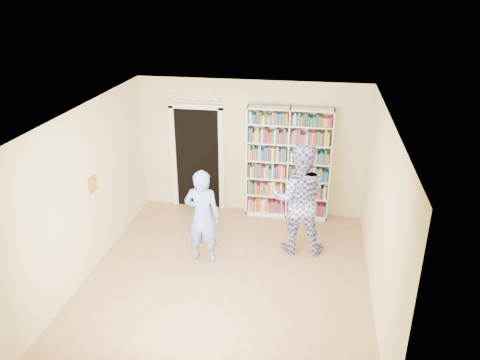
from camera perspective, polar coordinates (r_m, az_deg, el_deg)
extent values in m
plane|color=#946947|center=(7.70, -1.56, -11.86)|extent=(5.00, 5.00, 0.00)
plane|color=white|center=(6.53, -1.82, 7.87)|extent=(5.00, 5.00, 0.00)
plane|color=#F5E7A9|center=(9.28, 1.36, 3.93)|extent=(4.50, 0.00, 4.50)
plane|color=#F5E7A9|center=(7.74, -18.23, -1.42)|extent=(0.00, 5.00, 5.00)
plane|color=#F5E7A9|center=(6.96, 16.84, -4.09)|extent=(0.00, 5.00, 5.00)
cube|color=white|center=(9.14, 5.91, 1.94)|extent=(1.63, 0.31, 2.24)
cube|color=white|center=(9.14, 5.91, 1.94)|extent=(0.03, 0.31, 2.24)
cube|color=black|center=(9.59, -5.19, 2.57)|extent=(0.90, 0.03, 2.10)
cube|color=white|center=(9.71, -8.07, 2.70)|extent=(0.10, 0.06, 2.20)
cube|color=white|center=(9.46, -2.28, 2.36)|extent=(0.10, 0.06, 2.20)
cube|color=white|center=(9.24, -5.46, 8.92)|extent=(1.10, 0.06, 0.10)
cube|color=white|center=(9.21, -5.50, 9.51)|extent=(1.10, 0.08, 0.02)
cube|color=brown|center=(7.87, -17.50, -0.50)|extent=(0.03, 0.25, 0.25)
imported|color=#698EE9|center=(7.78, -4.60, -4.43)|extent=(0.61, 0.40, 1.64)
imported|color=#313297|center=(8.04, 7.18, -2.29)|extent=(1.00, 0.79, 1.97)
cube|color=white|center=(7.87, 7.83, -3.18)|extent=(0.20, 0.01, 0.28)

